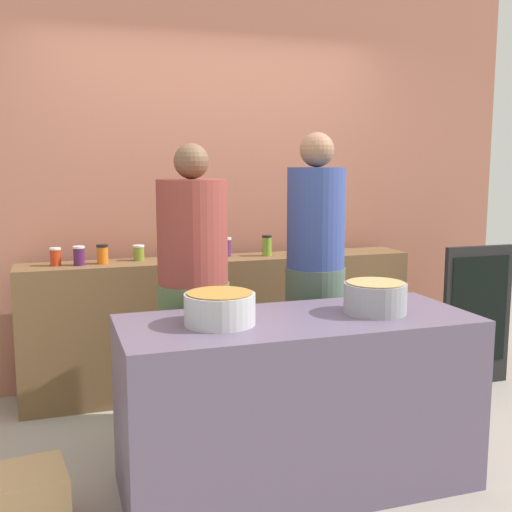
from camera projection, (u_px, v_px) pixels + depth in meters
name	position (u px, v px, depth m)	size (l,w,h in m)	color
ground	(276.00, 456.00, 3.37)	(12.00, 12.00, 0.00)	gray
storefront_wall	(209.00, 174.00, 4.51)	(4.80, 0.12, 3.00)	#A7644F
display_shelf	(223.00, 324.00, 4.33)	(2.70, 0.36, 0.93)	brown
prep_table	(298.00, 402.00, 3.02)	(1.70, 0.70, 0.84)	#5E5069
preserve_jar_0	(55.00, 257.00, 3.93)	(0.07, 0.07, 0.11)	#B93016
preserve_jar_1	(79.00, 256.00, 3.94)	(0.07, 0.07, 0.12)	#4A1B4A
preserve_jar_2	(103.00, 254.00, 4.00)	(0.08, 0.08, 0.12)	orange
preserve_jar_3	(139.00, 253.00, 4.14)	(0.08, 0.08, 0.10)	olive
preserve_jar_4	(187.00, 250.00, 4.17)	(0.07, 0.07, 0.14)	olive
preserve_jar_5	(226.00, 247.00, 4.33)	(0.07, 0.07, 0.13)	#542558
preserve_jar_6	(267.00, 245.00, 4.35)	(0.07, 0.07, 0.14)	olive
preserve_jar_7	(310.00, 246.00, 4.40)	(0.08, 0.08, 0.13)	gold
preserve_jar_8	(331.00, 246.00, 4.44)	(0.09, 0.09, 0.11)	#315A3B
cooking_pot_left	(220.00, 309.00, 2.83)	(0.33, 0.33, 0.15)	#B7B7BC
cooking_pot_center	(375.00, 298.00, 3.05)	(0.31, 0.31, 0.15)	gray
cook_with_tongs	(194.00, 313.00, 3.43)	(0.40, 0.40, 1.68)	#50643F
cook_in_cap	(315.00, 295.00, 3.71)	(0.36, 0.36, 1.75)	#485B4E
bread_crate	(17.00, 504.00, 2.64)	(0.41, 0.32, 0.27)	tan
chalkboard_sign	(477.00, 315.00, 4.40)	(0.54, 0.05, 1.00)	black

